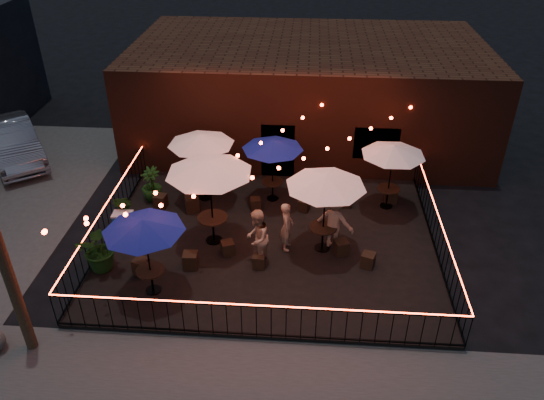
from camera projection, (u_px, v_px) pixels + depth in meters
The scene contains 34 objects.
ground at pixel (264, 287), 14.72m from camera, with size 110.00×110.00×0.00m, color black.
patio at pixel (269, 241), 16.37m from camera, with size 10.00×8.00×0.15m, color black.
sidewalk at pixel (251, 382), 11.97m from camera, with size 18.00×2.50×0.05m, color #45423F.
brick_building at pixel (308, 91), 22.04m from camera, with size 14.00×8.00×4.00m.
fence_front at pixel (256, 321), 12.68m from camera, with size 10.00×0.04×1.04m.
fence_left at pixel (108, 219), 16.37m from camera, with size 0.04×8.00×1.04m.
fence_right at pixel (437, 233), 15.75m from camera, with size 0.04×8.00×1.04m.
festoon_lights at pixel (232, 176), 14.88m from camera, with size 10.02×8.72×1.32m.
cafe_table_0 at pixel (143, 226), 13.23m from camera, with size 2.38×2.38×2.33m.
cafe_table_1 at pixel (201, 140), 17.23m from camera, with size 2.76×2.76×2.42m.
cafe_table_2 at pixel (209, 168), 14.94m from camera, with size 3.35×3.35×2.78m.
cafe_table_3 at pixel (273, 145), 17.26m from camera, with size 2.13×2.13×2.25m.
cafe_table_4 at pixel (326, 181), 14.73m from camera, with size 2.78×2.78×2.54m.
cafe_table_5 at pixel (393, 151), 16.83m from camera, with size 2.68×2.68×2.29m.
bistro_chair_0 at pixel (141, 266), 14.89m from camera, with size 0.39×0.39×0.46m, color black.
bistro_chair_1 at pixel (190, 260), 15.09m from camera, with size 0.40×0.40×0.47m, color black.
bistro_chair_2 at pixel (161, 201), 17.80m from camera, with size 0.38×0.38×0.45m, color black.
bistro_chair_3 at pixel (192, 204), 17.61m from camera, with size 0.43×0.43×0.51m, color black.
bistro_chair_4 at pixel (228, 248), 15.63m from camera, with size 0.36×0.36×0.42m, color black.
bistro_chair_5 at pixel (259, 261), 15.12m from camera, with size 0.34×0.34×0.40m, color black.
bistro_chair_6 at pixel (255, 204), 17.71m from camera, with size 0.34×0.34×0.40m, color black.
bistro_chair_7 at pixel (304, 205), 17.63m from camera, with size 0.34×0.34×0.40m, color black.
bistro_chair_8 at pixel (341, 247), 15.63m from camera, with size 0.38×0.38×0.45m, color black.
bistro_chair_9 at pixel (368, 260), 15.14m from camera, with size 0.36×0.36×0.43m, color black.
bistro_chair_10 at pixel (346, 200), 17.86m from camera, with size 0.38×0.38×0.44m, color black.
bistro_chair_11 at pixel (391, 195), 18.07m from camera, with size 0.41×0.41×0.49m, color black.
patron_a at pixel (287, 226), 15.57m from camera, with size 0.57×0.37×1.56m, color #DAB590.
patron_b at pixel (257, 238), 14.92m from camera, with size 0.86×0.67×1.76m, color tan.
patron_c at pixel (334, 221), 15.59m from camera, with size 1.19×0.68×1.84m, color tan.
potted_shrub_a at pixel (101, 248), 14.83m from camera, with size 1.24×1.08×1.38m, color #123914.
potted_shrub_b at pixel (123, 211), 16.55m from camera, with size 0.69×0.56×1.26m, color #163D11.
potted_shrub_c at pixel (151, 184), 17.98m from camera, with size 0.68×0.68×1.22m, color #123A0E.
cooler at pixel (124, 224), 16.35m from camera, with size 0.62×0.46×0.79m.
car_silver at pixel (13, 142), 20.70m from camera, with size 1.67×4.79×1.58m, color #A6A7AE.
Camera 1 is at (1.05, -11.14, 9.87)m, focal length 35.00 mm.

